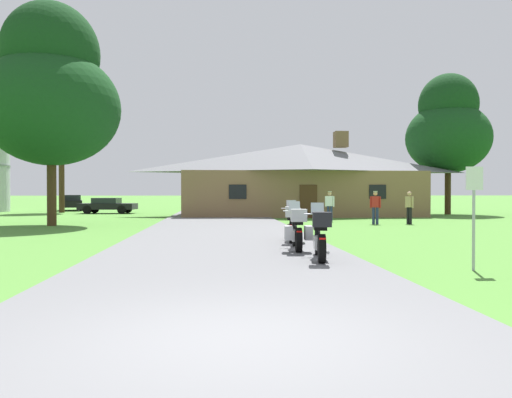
{
  "coord_description": "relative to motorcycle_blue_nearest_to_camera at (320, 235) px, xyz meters",
  "views": [
    {
      "loc": [
        -0.18,
        -5.27,
        1.61
      ],
      "look_at": [
        1.82,
        20.13,
        1.28
      ],
      "focal_mm": 35.19,
      "sensor_mm": 36.0,
      "label": 1
    }
  ],
  "objects": [
    {
      "name": "stone_lodge",
      "position": [
        3.41,
        23.06,
        1.94
      ],
      "size": [
        16.91,
        6.72,
        5.87
      ],
      "color": "brown",
      "rests_on": "ground"
    },
    {
      "name": "parked_black_suv_far_left",
      "position": [
        -15.35,
        34.57,
        0.16
      ],
      "size": [
        2.94,
        4.91,
        1.4
      ],
      "rotation": [
        0.0,
        0.0,
        0.25
      ],
      "color": "black",
      "rests_on": "ground"
    },
    {
      "name": "tree_right_of_lodge",
      "position": [
        14.66,
        24.36,
        5.74
      ],
      "size": [
        6.1,
        6.1,
        10.36
      ],
      "color": "#422D19",
      "rests_on": "ground"
    },
    {
      "name": "motorcycle_blue_nearest_to_camera",
      "position": [
        0.0,
        0.0,
        0.0
      ],
      "size": [
        0.75,
        2.08,
        1.3
      ],
      "rotation": [
        0.0,
        0.0,
        -0.14
      ],
      "color": "black",
      "rests_on": "asphalt_driveway"
    },
    {
      "name": "metal_signpost_roadside",
      "position": [
        2.89,
        -1.49,
        0.73
      ],
      "size": [
        0.36,
        0.06,
        2.14
      ],
      "color": "#9EA0A5",
      "rests_on": "ground"
    },
    {
      "name": "asphalt_driveway",
      "position": [
        -2.2,
        11.88,
        -0.59
      ],
      "size": [
        6.4,
        80.0,
        0.06
      ],
      "primitive_type": "cube",
      "color": "slate",
      "rests_on": "ground"
    },
    {
      "name": "tree_left_near",
      "position": [
        -10.36,
        13.61,
        5.88
      ],
      "size": [
        6.57,
        6.57,
        10.8
      ],
      "color": "#422D19",
      "rests_on": "ground"
    },
    {
      "name": "bystander_white_shirt_beside_signpost",
      "position": [
        3.88,
        15.97,
        0.33
      ],
      "size": [
        0.47,
        0.38,
        1.69
      ],
      "rotation": [
        0.0,
        0.0,
        5.69
      ],
      "color": "navy",
      "rests_on": "ground"
    },
    {
      "name": "bystander_tan_shirt_by_tree",
      "position": [
        7.44,
        13.49,
        0.31
      ],
      "size": [
        0.34,
        0.51,
        1.67
      ],
      "rotation": [
        0.0,
        0.0,
        5.12
      ],
      "color": "black",
      "rests_on": "ground"
    },
    {
      "name": "parked_black_sedan_far_left",
      "position": [
        -10.75,
        27.93,
        0.02
      ],
      "size": [
        4.35,
        2.22,
        1.2
      ],
      "rotation": [
        0.0,
        0.0,
        1.48
      ],
      "color": "black",
      "rests_on": "ground"
    },
    {
      "name": "bystander_red_shirt_near_lodge",
      "position": [
        5.66,
        13.48,
        0.33
      ],
      "size": [
        0.51,
        0.35,
        1.69
      ],
      "rotation": [
        0.0,
        0.0,
        2.73
      ],
      "color": "navy",
      "rests_on": "ground"
    },
    {
      "name": "ground_plane",
      "position": [
        -2.2,
        13.88,
        -0.62
      ],
      "size": [
        500.0,
        500.0,
        0.0
      ],
      "primitive_type": "plane",
      "color": "#4C8433"
    },
    {
      "name": "tree_left_far",
      "position": [
        -14.77,
        29.87,
        6.39
      ],
      "size": [
        4.29,
        4.29,
        9.86
      ],
      "color": "#422D19",
      "rests_on": "ground"
    },
    {
      "name": "motorcycle_white_second_in_row",
      "position": [
        -0.22,
        1.91,
        -0.01
      ],
      "size": [
        0.82,
        2.08,
        1.3
      ],
      "rotation": [
        0.0,
        0.0,
        -0.08
      ],
      "color": "black",
      "rests_on": "asphalt_driveway"
    },
    {
      "name": "motorcycle_red_farthest_in_row",
      "position": [
        -0.01,
        4.33,
        0.0
      ],
      "size": [
        0.75,
        2.08,
        1.3
      ],
      "rotation": [
        0.0,
        0.0,
        -0.13
      ],
      "color": "black",
      "rests_on": "asphalt_driveway"
    }
  ]
}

